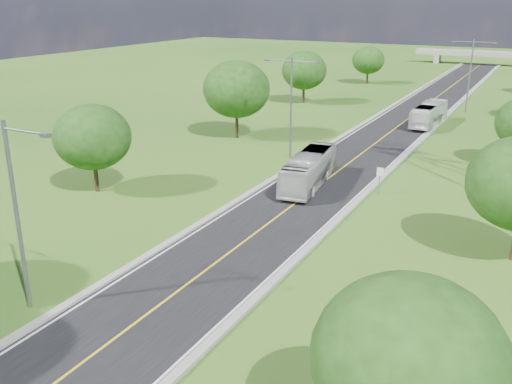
% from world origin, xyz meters
% --- Properties ---
extents(ground, '(260.00, 260.00, 0.00)m').
position_xyz_m(ground, '(0.00, 60.00, 0.00)').
color(ground, '#285818').
rests_on(ground, ground).
extents(road, '(8.00, 150.00, 0.06)m').
position_xyz_m(road, '(0.00, 66.00, 0.03)').
color(road, black).
rests_on(road, ground).
extents(curb_left, '(0.50, 150.00, 0.22)m').
position_xyz_m(curb_left, '(-4.25, 66.00, 0.11)').
color(curb_left, gray).
rests_on(curb_left, ground).
extents(curb_right, '(0.50, 150.00, 0.22)m').
position_xyz_m(curb_right, '(4.25, 66.00, 0.11)').
color(curb_right, gray).
rests_on(curb_right, ground).
extents(speed_limit_sign, '(0.55, 0.09, 2.40)m').
position_xyz_m(speed_limit_sign, '(5.20, 37.98, 1.60)').
color(speed_limit_sign, slate).
rests_on(speed_limit_sign, ground).
extents(overpass, '(30.00, 3.00, 3.20)m').
position_xyz_m(overpass, '(0.00, 140.00, 2.41)').
color(overpass, gray).
rests_on(overpass, ground).
extents(streetlight_near_left, '(5.90, 0.25, 10.00)m').
position_xyz_m(streetlight_near_left, '(-6.00, 12.00, 5.94)').
color(streetlight_near_left, slate).
rests_on(streetlight_near_left, ground).
extents(streetlight_mid_left, '(5.90, 0.25, 10.00)m').
position_xyz_m(streetlight_mid_left, '(-6.00, 45.00, 5.94)').
color(streetlight_mid_left, slate).
rests_on(streetlight_mid_left, ground).
extents(streetlight_far_right, '(5.90, 0.25, 10.00)m').
position_xyz_m(streetlight_far_right, '(6.00, 78.00, 5.94)').
color(streetlight_far_right, slate).
rests_on(streetlight_far_right, ground).
extents(tree_lb, '(6.30, 6.30, 7.33)m').
position_xyz_m(tree_lb, '(-16.00, 28.00, 4.64)').
color(tree_lb, black).
rests_on(tree_lb, ground).
extents(tree_lc, '(7.56, 7.56, 8.79)m').
position_xyz_m(tree_lc, '(-15.00, 50.00, 5.58)').
color(tree_lc, black).
rests_on(tree_lc, ground).
extents(tree_ld, '(6.72, 6.72, 7.82)m').
position_xyz_m(tree_ld, '(-17.00, 74.00, 4.95)').
color(tree_ld, black).
rests_on(tree_ld, ground).
extents(tree_le, '(5.88, 5.88, 6.84)m').
position_xyz_m(tree_le, '(-14.50, 98.00, 4.33)').
color(tree_le, black).
rests_on(tree_le, ground).
extents(tree_ra, '(6.30, 6.30, 7.33)m').
position_xyz_m(tree_ra, '(14.00, 10.00, 4.64)').
color(tree_ra, black).
rests_on(tree_ra, ground).
extents(bus_outbound, '(2.73, 10.26, 2.84)m').
position_xyz_m(bus_outbound, '(3.20, 66.68, 1.48)').
color(bus_outbound, white).
rests_on(bus_outbound, road).
extents(bus_inbound, '(3.74, 10.59, 2.89)m').
position_xyz_m(bus_inbound, '(-0.81, 37.42, 1.50)').
color(bus_inbound, silver).
rests_on(bus_inbound, road).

